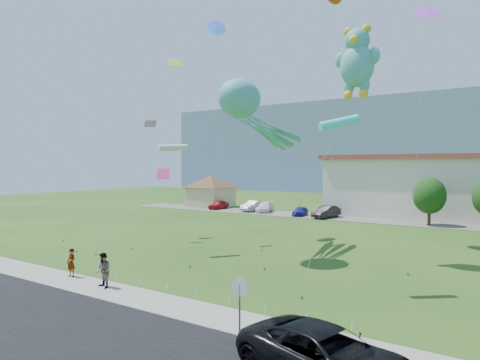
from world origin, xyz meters
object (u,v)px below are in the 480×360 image
object	(u,v)px
parked_car_silver	(253,206)
parked_car_white	(265,207)
teddy_bear_kite	(357,60)
pedestrian_left	(71,263)
pavilion	(210,188)
suv	(327,356)
pedestrian_right	(103,270)
parked_car_black	(326,212)
octopus_kite	(250,112)
parked_car_red	(219,205)
stop_sign	(240,293)
parked_car_blue	(300,211)

from	to	relation	value
parked_car_silver	parked_car_white	world-z (taller)	parked_car_silver
teddy_bear_kite	pedestrian_left	bearing A→B (deg)	-130.93
pavilion	suv	xyz separation A→B (m)	(37.62, -43.50, -2.12)
suv	parked_car_white	bearing A→B (deg)	46.99
suv	parked_car_silver	bearing A→B (deg)	48.96
pavilion	pedestrian_right	world-z (taller)	pavilion
parked_car_black	octopus_kite	bearing A→B (deg)	-71.72
parked_car_red	parked_car_black	size ratio (longest dim) A/B	0.84
stop_sign	pavilion	bearing A→B (deg)	128.44
parked_car_white	parked_car_blue	bearing A→B (deg)	-30.44
parked_car_red	parked_car_blue	size ratio (longest dim) A/B	1.08
pedestrian_right	parked_car_white	xyz separation A→B (m)	(-11.85, 38.26, -0.30)
stop_sign	parked_car_silver	xyz separation A→B (m)	(-23.82, 39.78, -1.03)
stop_sign	parked_car_silver	size ratio (longest dim) A/B	0.53
parked_car_red	parked_car_blue	distance (m)	14.30
teddy_bear_kite	stop_sign	bearing A→B (deg)	-86.93
pavilion	octopus_kite	xyz separation A→B (m)	(25.18, -28.11, 7.88)
pavilion	suv	world-z (taller)	pavilion
parked_car_red	teddy_bear_kite	size ratio (longest dim) A/B	0.23
pedestrian_right	teddy_bear_kite	size ratio (longest dim) A/B	0.11
parked_car_white	suv	bearing A→B (deg)	-75.43
parked_car_white	teddy_bear_kite	distance (m)	34.13
pavilion	parked_car_silver	xyz separation A→B (m)	(9.68, -2.43, -2.19)
pavilion	parked_car_red	xyz separation A→B (m)	(3.66, -2.76, -2.29)
suv	parked_car_white	distance (m)	48.68
pedestrian_right	parked_car_white	bearing A→B (deg)	117.53
pavilion	suv	size ratio (longest dim) A/B	1.52
teddy_bear_kite	parked_car_blue	bearing A→B (deg)	123.92
stop_sign	suv	world-z (taller)	stop_sign
parked_car_silver	teddy_bear_kite	world-z (taller)	teddy_bear_kite
suv	parked_car_silver	size ratio (longest dim) A/B	1.28
pedestrian_right	parked_car_red	world-z (taller)	pedestrian_right
pavilion	parked_car_white	world-z (taller)	pavilion
pedestrian_left	pedestrian_right	xyz separation A→B (m)	(3.49, -0.45, 0.11)
parked_car_white	stop_sign	bearing A→B (deg)	-78.95
parked_car_white	parked_car_black	xyz separation A→B (m)	(10.06, -1.61, 0.08)
suv	parked_car_red	xyz separation A→B (m)	(-33.96, 40.74, -0.17)
stop_sign	parked_car_white	world-z (taller)	stop_sign
pedestrian_right	parked_car_white	size ratio (longest dim) A/B	0.40
pedestrian_left	octopus_kite	world-z (taller)	octopus_kite
octopus_kite	parked_car_black	bearing A→B (deg)	98.18
pedestrian_right	parked_car_red	bearing A→B (deg)	127.98
stop_sign	pedestrian_left	world-z (taller)	stop_sign
suv	pedestrian_right	world-z (taller)	pedestrian_right
parked_car_white	pedestrian_left	bearing A→B (deg)	-95.22
pedestrian_left	pedestrian_right	distance (m)	3.52
suv	parked_car_blue	world-z (taller)	suv
suv	parked_car_red	world-z (taller)	suv
pedestrian_right	parked_car_silver	distance (m)	40.59
pedestrian_left	parked_car_silver	world-z (taller)	pedestrian_left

